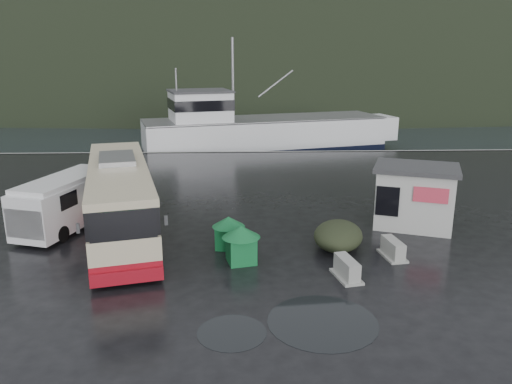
{
  "coord_description": "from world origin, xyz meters",
  "views": [
    {
      "loc": [
        0.71,
        -19.33,
        7.67
      ],
      "look_at": [
        1.5,
        1.99,
        1.7
      ],
      "focal_mm": 35.0,
      "sensor_mm": 36.0,
      "label": 1
    }
  ],
  "objects_px": {
    "jersey_barrier_a": "(392,257)",
    "fishing_trawler": "(265,139)",
    "waste_bin_left": "(229,248)",
    "jersey_barrier_b": "(346,278)",
    "dome_tent": "(338,248)",
    "white_van": "(70,227)",
    "ticket_kiosk": "(412,226)",
    "coach_bus": "(123,232)",
    "waste_bin_right": "(241,262)"
  },
  "relations": [
    {
      "from": "jersey_barrier_a",
      "to": "fishing_trawler",
      "type": "relative_size",
      "value": 0.05
    },
    {
      "from": "waste_bin_left",
      "to": "jersey_barrier_b",
      "type": "xyz_separation_m",
      "value": [
        4.2,
        -2.97,
        0.0
      ]
    },
    {
      "from": "jersey_barrier_a",
      "to": "jersey_barrier_b",
      "type": "relative_size",
      "value": 0.98
    },
    {
      "from": "dome_tent",
      "to": "white_van",
      "type": "bearing_deg",
      "value": 165.92
    },
    {
      "from": "white_van",
      "to": "dome_tent",
      "type": "relative_size",
      "value": 2.09
    },
    {
      "from": "waste_bin_left",
      "to": "jersey_barrier_b",
      "type": "distance_m",
      "value": 5.14
    },
    {
      "from": "ticket_kiosk",
      "to": "fishing_trawler",
      "type": "height_order",
      "value": "fishing_trawler"
    },
    {
      "from": "waste_bin_left",
      "to": "jersey_barrier_a",
      "type": "bearing_deg",
      "value": -10.63
    },
    {
      "from": "coach_bus",
      "to": "jersey_barrier_b",
      "type": "height_order",
      "value": "coach_bus"
    },
    {
      "from": "white_van",
      "to": "ticket_kiosk",
      "type": "relative_size",
      "value": 1.58
    },
    {
      "from": "coach_bus",
      "to": "fishing_trawler",
      "type": "height_order",
      "value": "fishing_trawler"
    },
    {
      "from": "waste_bin_right",
      "to": "fishing_trawler",
      "type": "relative_size",
      "value": 0.06
    },
    {
      "from": "waste_bin_left",
      "to": "jersey_barrier_a",
      "type": "relative_size",
      "value": 0.94
    },
    {
      "from": "waste_bin_right",
      "to": "jersey_barrier_a",
      "type": "xyz_separation_m",
      "value": [
        5.88,
        0.26,
        0.0
      ]
    },
    {
      "from": "dome_tent",
      "to": "waste_bin_left",
      "type": "bearing_deg",
      "value": 177.52
    },
    {
      "from": "coach_bus",
      "to": "waste_bin_left",
      "type": "xyz_separation_m",
      "value": [
        4.75,
        -2.05,
        0.0
      ]
    },
    {
      "from": "dome_tent",
      "to": "fishing_trawler",
      "type": "distance_m",
      "value": 26.82
    },
    {
      "from": "white_van",
      "to": "jersey_barrier_b",
      "type": "xyz_separation_m",
      "value": [
        11.49,
        -5.72,
        0.0
      ]
    },
    {
      "from": "jersey_barrier_b",
      "to": "fishing_trawler",
      "type": "xyz_separation_m",
      "value": [
        -1.29,
        29.55,
        0.0
      ]
    },
    {
      "from": "waste_bin_right",
      "to": "dome_tent",
      "type": "distance_m",
      "value": 4.13
    },
    {
      "from": "coach_bus",
      "to": "waste_bin_left",
      "type": "relative_size",
      "value": 8.67
    },
    {
      "from": "dome_tent",
      "to": "jersey_barrier_b",
      "type": "distance_m",
      "value": 2.79
    },
    {
      "from": "coach_bus",
      "to": "waste_bin_left",
      "type": "height_order",
      "value": "coach_bus"
    },
    {
      "from": "jersey_barrier_b",
      "to": "coach_bus",
      "type": "bearing_deg",
      "value": 150.74
    },
    {
      "from": "waste_bin_left",
      "to": "fishing_trawler",
      "type": "xyz_separation_m",
      "value": [
        2.91,
        26.59,
        0.0
      ]
    },
    {
      "from": "waste_bin_right",
      "to": "dome_tent",
      "type": "relative_size",
      "value": 0.53
    },
    {
      "from": "white_van",
      "to": "ticket_kiosk",
      "type": "height_order",
      "value": "ticket_kiosk"
    },
    {
      "from": "fishing_trawler",
      "to": "coach_bus",
      "type": "bearing_deg",
      "value": -122.49
    },
    {
      "from": "white_van",
      "to": "fishing_trawler",
      "type": "distance_m",
      "value": 25.93
    },
    {
      "from": "waste_bin_right",
      "to": "jersey_barrier_b",
      "type": "height_order",
      "value": "waste_bin_right"
    },
    {
      "from": "coach_bus",
      "to": "fishing_trawler",
      "type": "xyz_separation_m",
      "value": [
        7.66,
        24.54,
        0.0
      ]
    },
    {
      "from": "white_van",
      "to": "fishing_trawler",
      "type": "bearing_deg",
      "value": 84.26
    },
    {
      "from": "white_van",
      "to": "waste_bin_right",
      "type": "bearing_deg",
      "value": -10.91
    },
    {
      "from": "waste_bin_left",
      "to": "dome_tent",
      "type": "height_order",
      "value": "waste_bin_left"
    },
    {
      "from": "jersey_barrier_b",
      "to": "waste_bin_left",
      "type": "bearing_deg",
      "value": 144.73
    },
    {
      "from": "waste_bin_left",
      "to": "ticket_kiosk",
      "type": "height_order",
      "value": "ticket_kiosk"
    },
    {
      "from": "waste_bin_left",
      "to": "jersey_barrier_a",
      "type": "distance_m",
      "value": 6.48
    },
    {
      "from": "dome_tent",
      "to": "fishing_trawler",
      "type": "xyz_separation_m",
      "value": [
        -1.52,
        26.78,
        0.0
      ]
    },
    {
      "from": "dome_tent",
      "to": "jersey_barrier_a",
      "type": "bearing_deg",
      "value": -27.33
    },
    {
      "from": "waste_bin_left",
      "to": "ticket_kiosk",
      "type": "bearing_deg",
      "value": 15.78
    },
    {
      "from": "ticket_kiosk",
      "to": "jersey_barrier_b",
      "type": "distance_m",
      "value": 6.77
    },
    {
      "from": "waste_bin_left",
      "to": "waste_bin_right",
      "type": "bearing_deg",
      "value": -71.34
    },
    {
      "from": "ticket_kiosk",
      "to": "jersey_barrier_a",
      "type": "relative_size",
      "value": 2.55
    },
    {
      "from": "ticket_kiosk",
      "to": "fishing_trawler",
      "type": "xyz_separation_m",
      "value": [
        -5.46,
        24.22,
        0.0
      ]
    },
    {
      "from": "white_van",
      "to": "jersey_barrier_a",
      "type": "xyz_separation_m",
      "value": [
        13.67,
        -3.95,
        0.0
      ]
    },
    {
      "from": "coach_bus",
      "to": "jersey_barrier_b",
      "type": "xyz_separation_m",
      "value": [
        8.95,
        -5.01,
        0.0
      ]
    },
    {
      "from": "white_van",
      "to": "jersey_barrier_b",
      "type": "relative_size",
      "value": 3.95
    },
    {
      "from": "jersey_barrier_a",
      "to": "fishing_trawler",
      "type": "height_order",
      "value": "fishing_trawler"
    },
    {
      "from": "white_van",
      "to": "fishing_trawler",
      "type": "relative_size",
      "value": 0.22
    },
    {
      "from": "coach_bus",
      "to": "waste_bin_right",
      "type": "xyz_separation_m",
      "value": [
        5.24,
        -3.5,
        0.0
      ]
    }
  ]
}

